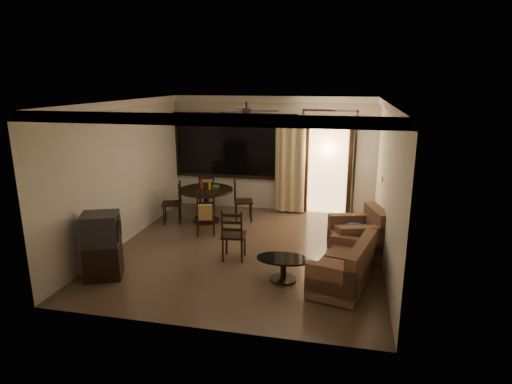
% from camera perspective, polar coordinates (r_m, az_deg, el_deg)
% --- Properties ---
extents(ground, '(5.50, 5.50, 0.00)m').
position_cam_1_polar(ground, '(8.32, -1.19, -7.69)').
color(ground, '#7F6651').
rests_on(ground, ground).
extents(room_shell, '(5.50, 6.70, 5.50)m').
position_cam_1_polar(room_shell, '(9.43, 4.80, 6.50)').
color(room_shell, beige).
rests_on(room_shell, ground).
extents(dining_table, '(1.23, 1.23, 0.99)m').
position_cam_1_polar(dining_table, '(9.83, -6.65, -0.52)').
color(dining_table, black).
rests_on(dining_table, ground).
extents(dining_chair_west, '(0.53, 0.53, 0.95)m').
position_cam_1_polar(dining_chair_west, '(9.95, -11.04, -2.44)').
color(dining_chair_west, black).
rests_on(dining_chair_west, ground).
extents(dining_chair_east, '(0.53, 0.53, 0.95)m').
position_cam_1_polar(dining_chair_east, '(9.93, -1.77, -2.19)').
color(dining_chair_east, black).
rests_on(dining_chair_east, ground).
extents(dining_chair_south, '(0.53, 0.56, 0.95)m').
position_cam_1_polar(dining_chair_south, '(9.09, -6.71, -3.76)').
color(dining_chair_south, black).
rests_on(dining_chair_south, ground).
extents(dining_chair_north, '(0.53, 0.53, 0.95)m').
position_cam_1_polar(dining_chair_north, '(10.67, -6.52, -1.07)').
color(dining_chair_north, black).
rests_on(dining_chair_north, ground).
extents(tv_cabinet, '(0.72, 0.69, 1.10)m').
position_cam_1_polar(tv_cabinet, '(7.47, -19.83, -6.75)').
color(tv_cabinet, black).
rests_on(tv_cabinet, ground).
extents(sofa, '(1.08, 1.55, 0.75)m').
position_cam_1_polar(sofa, '(6.97, 11.85, -9.96)').
color(sofa, '#43221F').
rests_on(sofa, ground).
extents(armchair, '(1.12, 1.12, 0.91)m').
position_cam_1_polar(armchair, '(8.12, 13.71, -5.90)').
color(armchair, '#43221F').
rests_on(armchair, ground).
extents(coffee_table, '(0.88, 0.53, 0.39)m').
position_cam_1_polar(coffee_table, '(7.06, 3.67, -9.73)').
color(coffee_table, black).
rests_on(coffee_table, ground).
extents(side_chair, '(0.46, 0.46, 0.96)m').
position_cam_1_polar(side_chair, '(7.83, -2.97, -6.94)').
color(side_chair, black).
rests_on(side_chair, ground).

